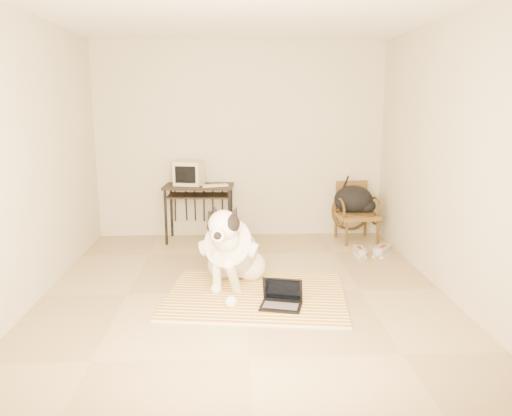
{
  "coord_description": "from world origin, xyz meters",
  "views": [
    {
      "loc": [
        -0.11,
        -4.74,
        1.89
      ],
      "look_at": [
        0.13,
        0.23,
        0.82
      ],
      "focal_mm": 35.0,
      "sensor_mm": 36.0,
      "label": 1
    }
  ],
  "objects": [
    {
      "name": "wall_right",
      "position": [
        2.0,
        0.0,
        1.35
      ],
      "size": [
        0.0,
        4.5,
        4.5
      ],
      "primitive_type": "plane",
      "rotation": [
        1.57,
        0.0,
        -1.57
      ],
      "color": "beige",
      "rests_on": "floor"
    },
    {
      "name": "laptop",
      "position": [
        0.33,
        -0.4,
        0.08
      ],
      "size": [
        0.43,
        0.35,
        0.26
      ],
      "color": "black",
      "rests_on": "rug"
    },
    {
      "name": "crt_monitor",
      "position": [
        -0.7,
        2.01,
        0.93
      ],
      "size": [
        0.42,
        0.41,
        0.32
      ],
      "color": "beige",
      "rests_on": "computer_desk"
    },
    {
      "name": "floor",
      "position": [
        0.0,
        0.0,
        0.0
      ],
      "size": [
        4.5,
        4.5,
        0.0
      ],
      "primitive_type": "plane",
      "color": "tan",
      "rests_on": "ground"
    },
    {
      "name": "backpack",
      "position": [
        1.57,
        1.91,
        0.55
      ],
      "size": [
        0.57,
        0.44,
        0.39
      ],
      "color": "black",
      "rests_on": "rattan_chair"
    },
    {
      "name": "dog",
      "position": [
        -0.12,
        0.19,
        0.38
      ],
      "size": [
        0.66,
        1.32,
        0.95
      ],
      "color": "white",
      "rests_on": "rug"
    },
    {
      "name": "wall_back",
      "position": [
        0.0,
        2.25,
        1.35
      ],
      "size": [
        4.5,
        0.0,
        4.5
      ],
      "primitive_type": "plane",
      "rotation": [
        1.57,
        0.0,
        0.0
      ],
      "color": "beige",
      "rests_on": "floor"
    },
    {
      "name": "sneaker_left",
      "position": [
        1.47,
        1.18,
        0.04
      ],
      "size": [
        0.11,
        0.28,
        0.1
      ],
      "color": "silver",
      "rests_on": "floor"
    },
    {
      "name": "rug",
      "position": [
        0.11,
        -0.12,
        0.01
      ],
      "size": [
        1.9,
        1.54,
        0.02
      ],
      "color": "orange",
      "rests_on": "floor"
    },
    {
      "name": "wall_left",
      "position": [
        -2.0,
        0.0,
        1.35
      ],
      "size": [
        0.0,
        4.5,
        4.5
      ],
      "primitive_type": "plane",
      "rotation": [
        1.57,
        0.0,
        1.57
      ],
      "color": "beige",
      "rests_on": "floor"
    },
    {
      "name": "wall_front",
      "position": [
        0.0,
        -2.25,
        1.35
      ],
      "size": [
        4.5,
        0.0,
        4.5
      ],
      "primitive_type": "plane",
      "rotation": [
        -1.57,
        0.0,
        0.0
      ],
      "color": "beige",
      "rests_on": "floor"
    },
    {
      "name": "rattan_chair",
      "position": [
        1.58,
        1.89,
        0.4
      ],
      "size": [
        0.59,
        0.57,
        0.8
      ],
      "color": "brown",
      "rests_on": "floor"
    },
    {
      "name": "desk_keyboard",
      "position": [
        -0.35,
        1.85,
        0.79
      ],
      "size": [
        0.37,
        0.21,
        0.02
      ],
      "primitive_type": "cube",
      "rotation": [
        0.0,
        0.0,
        0.27
      ],
      "color": "beige",
      "rests_on": "computer_desk"
    },
    {
      "name": "sneaker_right",
      "position": [
        1.75,
        1.17,
        0.05
      ],
      "size": [
        0.3,
        0.34,
        0.11
      ],
      "color": "silver",
      "rests_on": "floor"
    },
    {
      "name": "pc_tower",
      "position": [
        -0.34,
        1.97,
        0.18
      ],
      "size": [
        0.26,
        0.42,
        0.37
      ],
      "color": "#4D4D4F",
      "rests_on": "floor"
    },
    {
      "name": "ceiling",
      "position": [
        0.0,
        0.0,
        2.7
      ],
      "size": [
        4.5,
        4.5,
        0.0
      ],
      "primitive_type": "plane",
      "rotation": [
        3.14,
        0.0,
        0.0
      ],
      "color": "white",
      "rests_on": "wall_back"
    },
    {
      "name": "computer_desk",
      "position": [
        -0.57,
        1.95,
        0.67
      ],
      "size": [
        0.96,
        0.57,
        0.77
      ],
      "color": "black",
      "rests_on": "floor"
    }
  ]
}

